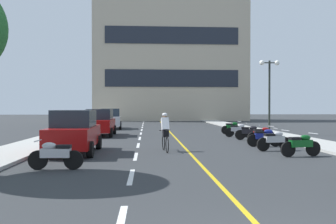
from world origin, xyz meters
TOP-DOWN VIEW (x-y plane):
  - ground_plane at (0.00, 21.00)m, footprint 140.00×140.00m
  - curb_left at (-7.20, 24.00)m, footprint 2.40×72.00m
  - curb_right at (7.20, 24.00)m, footprint 2.40×72.00m
  - lane_dash_1 at (-2.00, 6.00)m, footprint 0.14×2.20m
  - lane_dash_2 at (-2.00, 10.00)m, footprint 0.14×2.20m
  - lane_dash_3 at (-2.00, 14.00)m, footprint 0.14×2.20m
  - lane_dash_4 at (-2.00, 18.00)m, footprint 0.14×2.20m
  - lane_dash_5 at (-2.00, 22.00)m, footprint 0.14×2.20m
  - lane_dash_6 at (-2.00, 26.00)m, footprint 0.14×2.20m
  - lane_dash_7 at (-2.00, 30.00)m, footprint 0.14×2.20m
  - lane_dash_8 at (-2.00, 34.00)m, footprint 0.14×2.20m
  - lane_dash_9 at (-2.00, 38.00)m, footprint 0.14×2.20m
  - lane_dash_10 at (-2.00, 42.00)m, footprint 0.14×2.20m
  - lane_dash_11 at (-2.00, 46.00)m, footprint 0.14×2.20m
  - centre_line_yellow at (0.25, 24.00)m, footprint 0.12×66.00m
  - office_building at (2.00, 48.56)m, footprint 22.27×7.25m
  - street_lamp_mid at (7.18, 20.66)m, footprint 1.46×0.36m
  - parked_car_near at (-4.61, 11.10)m, footprint 1.99×4.23m
  - parked_car_mid at (-4.72, 20.06)m, footprint 1.95×4.22m
  - parked_car_far at (-4.82, 27.90)m, footprint 2.18×4.32m
  - motorcycle_2 at (-4.40, 7.24)m, footprint 1.70×0.60m
  - motorcycle_3 at (4.49, 9.58)m, footprint 1.70×0.60m
  - motorcycle_4 at (4.12, 11.43)m, footprint 1.69×0.63m
  - motorcycle_5 at (4.22, 13.05)m, footprint 1.70×0.60m
  - motorcycle_6 at (4.65, 14.66)m, footprint 1.69×0.60m
  - motorcycle_7 at (4.49, 16.38)m, footprint 1.64×0.80m
  - motorcycle_8 at (4.35, 18.50)m, footprint 1.68×0.65m
  - motorcycle_9 at (4.67, 21.27)m, footprint 1.70×0.60m
  - cyclist_rider at (-0.75, 11.58)m, footprint 0.43×1.77m

SIDE VIEW (x-z plane):
  - ground_plane at x=0.00m, z-range 0.00..0.00m
  - lane_dash_1 at x=-2.00m, z-range 0.00..0.01m
  - lane_dash_2 at x=-2.00m, z-range 0.00..0.01m
  - lane_dash_3 at x=-2.00m, z-range 0.00..0.01m
  - lane_dash_4 at x=-2.00m, z-range 0.00..0.01m
  - lane_dash_5 at x=-2.00m, z-range 0.00..0.01m
  - lane_dash_6 at x=-2.00m, z-range 0.00..0.01m
  - lane_dash_7 at x=-2.00m, z-range 0.00..0.01m
  - lane_dash_8 at x=-2.00m, z-range 0.00..0.01m
  - lane_dash_9 at x=-2.00m, z-range 0.00..0.01m
  - lane_dash_10 at x=-2.00m, z-range 0.00..0.01m
  - lane_dash_11 at x=-2.00m, z-range 0.00..0.01m
  - centre_line_yellow at x=0.25m, z-range 0.00..0.01m
  - curb_left at x=-7.20m, z-range 0.00..0.12m
  - curb_right at x=7.20m, z-range 0.00..0.12m
  - motorcycle_2 at x=-4.40m, z-range 0.01..0.93m
  - motorcycle_3 at x=4.49m, z-range 0.01..0.93m
  - motorcycle_4 at x=4.12m, z-range 0.01..0.93m
  - motorcycle_5 at x=4.22m, z-range 0.01..0.93m
  - motorcycle_6 at x=4.65m, z-range 0.01..0.93m
  - motorcycle_7 at x=4.49m, z-range 0.01..0.93m
  - motorcycle_8 at x=4.35m, z-range 0.01..0.93m
  - motorcycle_9 at x=4.67m, z-range 0.01..0.93m
  - cyclist_rider at x=-0.75m, z-range 0.03..1.74m
  - parked_car_near at x=-4.61m, z-range 0.01..1.83m
  - parked_car_mid at x=-4.72m, z-range 0.01..1.83m
  - parked_car_far at x=-4.82m, z-range 0.01..1.83m
  - street_lamp_mid at x=7.18m, z-range 1.31..6.49m
  - office_building at x=2.00m, z-range 0.00..20.04m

